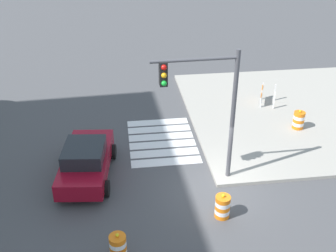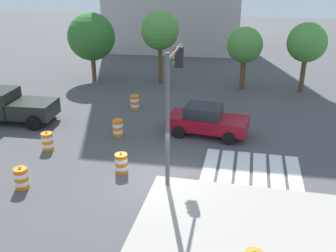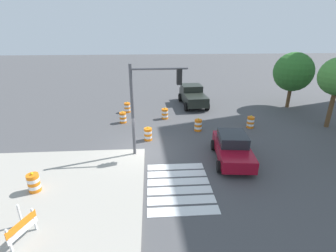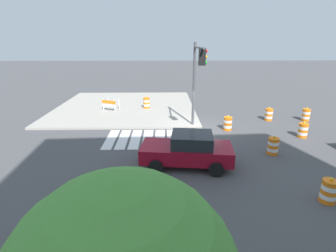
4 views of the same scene
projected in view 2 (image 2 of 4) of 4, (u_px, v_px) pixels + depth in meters
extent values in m
plane|color=#474749|center=(157.00, 179.00, 16.75)|extent=(120.00, 120.00, 0.00)
cube|color=silver|center=(210.00, 164.00, 17.96)|extent=(0.60, 3.20, 0.02)
cube|color=silver|center=(227.00, 166.00, 17.81)|extent=(0.60, 3.20, 0.02)
cube|color=silver|center=(243.00, 167.00, 17.67)|extent=(0.60, 3.20, 0.02)
cube|color=silver|center=(260.00, 169.00, 17.52)|extent=(0.60, 3.20, 0.02)
cube|color=silver|center=(277.00, 171.00, 17.38)|extent=(0.60, 3.20, 0.02)
cube|color=silver|center=(294.00, 172.00, 17.23)|extent=(0.60, 3.20, 0.02)
cube|color=maroon|center=(208.00, 123.00, 20.93)|extent=(4.48, 2.30, 0.70)
cube|color=#1E2328|center=(204.00, 111.00, 20.76)|extent=(2.07, 1.80, 0.60)
cylinder|color=black|center=(235.00, 125.00, 21.51)|extent=(0.68, 0.31, 0.66)
cylinder|color=black|center=(229.00, 139.00, 19.84)|extent=(0.68, 0.31, 0.66)
cylinder|color=black|center=(188.00, 120.00, 22.30)|extent=(0.68, 0.31, 0.66)
cylinder|color=black|center=(179.00, 132.00, 20.63)|extent=(0.68, 0.31, 0.66)
cube|color=black|center=(33.00, 109.00, 22.41)|extent=(2.61, 2.14, 0.90)
cylinder|color=black|center=(34.00, 123.00, 21.58)|extent=(0.86, 0.35, 0.84)
cylinder|color=black|center=(50.00, 110.00, 23.45)|extent=(0.86, 0.35, 0.84)
cylinder|color=orange|center=(23.00, 186.00, 16.03)|extent=(0.56, 0.56, 0.18)
cylinder|color=white|center=(22.00, 182.00, 15.96)|extent=(0.56, 0.56, 0.18)
cylinder|color=orange|center=(21.00, 178.00, 15.89)|extent=(0.56, 0.56, 0.18)
cylinder|color=white|center=(21.00, 175.00, 15.82)|extent=(0.56, 0.56, 0.18)
cylinder|color=orange|center=(20.00, 171.00, 15.75)|extent=(0.56, 0.56, 0.18)
sphere|color=yellow|center=(20.00, 167.00, 15.70)|extent=(0.12, 0.12, 0.12)
cylinder|color=orange|center=(135.00, 108.00, 24.90)|extent=(0.56, 0.56, 0.18)
cylinder|color=white|center=(135.00, 105.00, 24.84)|extent=(0.56, 0.56, 0.18)
cylinder|color=orange|center=(135.00, 102.00, 24.77)|extent=(0.56, 0.56, 0.18)
cylinder|color=white|center=(135.00, 100.00, 24.70)|extent=(0.56, 0.56, 0.18)
cylinder|color=orange|center=(135.00, 97.00, 24.63)|extent=(0.56, 0.56, 0.18)
sphere|color=yellow|center=(134.00, 95.00, 24.57)|extent=(0.12, 0.12, 0.12)
cylinder|color=orange|center=(122.00, 170.00, 17.24)|extent=(0.56, 0.56, 0.18)
cylinder|color=white|center=(122.00, 167.00, 17.17)|extent=(0.56, 0.56, 0.18)
cylinder|color=orange|center=(121.00, 163.00, 17.10)|extent=(0.56, 0.56, 0.18)
cylinder|color=white|center=(121.00, 160.00, 17.03)|extent=(0.56, 0.56, 0.18)
cylinder|color=orange|center=(121.00, 156.00, 16.96)|extent=(0.56, 0.56, 0.18)
sphere|color=yellow|center=(121.00, 153.00, 16.90)|extent=(0.12, 0.12, 0.12)
cylinder|color=orange|center=(48.00, 148.00, 19.38)|extent=(0.56, 0.56, 0.18)
cylinder|color=white|center=(48.00, 145.00, 19.31)|extent=(0.56, 0.56, 0.18)
cylinder|color=orange|center=(47.00, 141.00, 19.24)|extent=(0.56, 0.56, 0.18)
cylinder|color=white|center=(47.00, 138.00, 19.17)|extent=(0.56, 0.56, 0.18)
cylinder|color=orange|center=(47.00, 135.00, 19.10)|extent=(0.56, 0.56, 0.18)
sphere|color=yellow|center=(46.00, 132.00, 19.04)|extent=(0.12, 0.12, 0.12)
cylinder|color=orange|center=(118.00, 134.00, 21.00)|extent=(0.56, 0.56, 0.18)
cylinder|color=white|center=(118.00, 131.00, 20.93)|extent=(0.56, 0.56, 0.18)
cylinder|color=orange|center=(118.00, 128.00, 20.86)|extent=(0.56, 0.56, 0.18)
cylinder|color=white|center=(118.00, 125.00, 20.79)|extent=(0.56, 0.56, 0.18)
cylinder|color=orange|center=(118.00, 122.00, 20.72)|extent=(0.56, 0.56, 0.18)
sphere|color=yellow|center=(117.00, 119.00, 20.66)|extent=(0.12, 0.12, 0.12)
sphere|color=yellow|center=(255.00, 252.00, 10.85)|extent=(0.12, 0.12, 0.12)
cylinder|color=#4C4C51|center=(167.00, 123.00, 14.98)|extent=(0.18, 0.18, 5.50)
cylinder|color=#4C4C51|center=(175.00, 52.00, 15.49)|extent=(0.21, 3.20, 0.12)
cube|color=black|center=(179.00, 57.00, 16.68)|extent=(0.37, 0.29, 0.90)
sphere|color=red|center=(175.00, 50.00, 16.60)|extent=(0.20, 0.20, 0.20)
sphere|color=#F2A514|center=(175.00, 57.00, 16.72)|extent=(0.20, 0.20, 0.20)
sphere|color=green|center=(175.00, 64.00, 16.83)|extent=(0.20, 0.20, 0.20)
cylinder|color=brown|center=(94.00, 67.00, 30.69)|extent=(0.35, 0.35, 2.22)
sphere|color=#2D6B28|center=(91.00, 37.00, 29.78)|extent=(3.66, 3.66, 3.66)
cylinder|color=brown|center=(243.00, 73.00, 28.66)|extent=(0.38, 0.38, 2.36)
sphere|color=#478C38|center=(245.00, 45.00, 27.86)|extent=(2.59, 2.59, 2.59)
cylinder|color=brown|center=(160.00, 64.00, 29.92)|extent=(0.34, 0.34, 3.06)
sphere|color=#478C38|center=(160.00, 31.00, 28.95)|extent=(2.85, 2.85, 2.85)
cylinder|color=brown|center=(303.00, 74.00, 27.85)|extent=(0.34, 0.34, 2.63)
sphere|color=#478C38|center=(307.00, 42.00, 26.97)|extent=(2.77, 2.77, 2.77)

